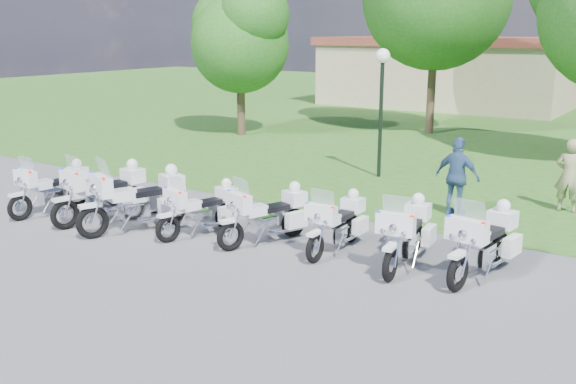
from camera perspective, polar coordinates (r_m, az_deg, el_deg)
The scene contains 15 objects.
ground at distance 13.82m, azimuth -3.02°, elevation -4.80°, with size 100.00×100.00×0.00m, color #505055.
grass_lawn at distance 38.55m, azimuth 21.76°, elevation 6.49°, with size 100.00×48.00×0.01m, color #2D591C.
motorcycle_0 at distance 17.23m, azimuth -20.09°, elevation 0.40°, with size 0.84×2.30×1.54m.
motorcycle_1 at distance 16.10m, azimuth -15.96°, elevation 0.05°, with size 1.13×2.52×1.71m.
motorcycle_2 at distance 15.07m, azimuth -13.10°, elevation -0.59°, with size 1.48×2.52×1.78m.
motorcycle_3 at distance 14.55m, azimuth -7.62°, elevation -1.42°, with size 1.07×2.13×1.46m.
motorcycle_4 at distance 13.85m, azimuth -1.78°, elevation -1.94°, with size 1.25×2.20×1.54m.
motorcycle_5 at distance 13.40m, azimuth 4.43°, elevation -2.70°, with size 0.71×2.17×1.46m.
motorcycle_6 at distance 12.74m, azimuth 10.51°, elevation -3.57°, with size 0.92×2.34×1.57m.
motorcycle_7 at distance 12.51m, azimuth 17.05°, elevation -4.19°, with size 1.00×2.42×1.63m.
lamp_post at distance 20.02m, azimuth 8.35°, elevation 9.79°, with size 0.44×0.44×3.97m.
tree_0 at distance 28.21m, azimuth -4.33°, elevation 13.82°, with size 4.92×4.20×6.56m.
building_west at distance 40.96m, azimuth 14.01°, elevation 10.37°, with size 14.56×8.32×4.10m.
bystander_a at distance 17.62m, azimuth 23.71°, elevation 1.33°, with size 0.68×0.45×1.87m, color #898B5E.
bystander_c at distance 16.34m, azimuth 14.82°, elevation 1.29°, with size 1.15×0.48×1.96m, color #365783.
Camera 1 is at (7.82, -10.48, 4.49)m, focal length 40.00 mm.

